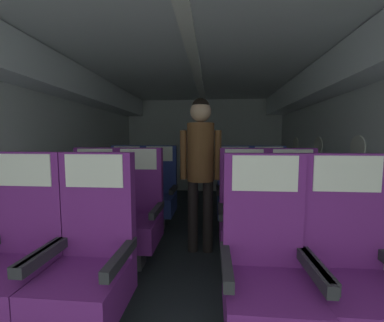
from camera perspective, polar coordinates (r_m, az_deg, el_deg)
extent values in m
cube|color=#23282D|center=(2.93, 0.32, -19.14)|extent=(3.80, 6.08, 0.02)
cube|color=silver|center=(3.34, -32.16, 2.21)|extent=(0.08, 5.68, 2.14)
cube|color=silver|center=(3.10, 35.71, 1.87)|extent=(0.08, 5.68, 2.14)
cube|color=silver|center=(2.84, 0.35, 24.61)|extent=(3.68, 5.68, 0.06)
cube|color=#B6BBBB|center=(5.53, 2.74, 3.81)|extent=(3.68, 0.06, 2.14)
cube|color=silver|center=(3.29, -29.62, 17.21)|extent=(0.37, 5.45, 0.36)
cube|color=silver|center=(3.08, 32.79, 17.97)|extent=(0.37, 5.45, 0.36)
cube|color=white|center=(2.82, 0.35, 23.85)|extent=(0.12, 5.11, 0.02)
cylinder|color=white|center=(3.08, 35.03, 2.69)|extent=(0.01, 0.26, 0.26)
cylinder|color=white|center=(3.93, 28.12, 3.33)|extent=(0.01, 0.26, 0.26)
cylinder|color=white|center=(4.81, 23.69, 3.71)|extent=(0.01, 0.26, 0.26)
cube|color=#6B237A|center=(1.88, -37.68, -22.75)|extent=(0.45, 0.49, 0.23)
cube|color=#6B237A|center=(1.87, -34.25, -8.24)|extent=(0.45, 0.09, 0.65)
cube|color=#28282D|center=(1.66, -32.33, -18.33)|extent=(0.05, 0.41, 0.06)
cube|color=silver|center=(1.80, -35.56, -1.79)|extent=(0.36, 0.01, 0.20)
cube|color=#6B237A|center=(1.63, -24.44, -26.53)|extent=(0.45, 0.49, 0.23)
cube|color=#6B237A|center=(1.62, -21.53, -9.62)|extent=(0.45, 0.09, 0.65)
cube|color=#28282D|center=(1.45, -16.79, -21.28)|extent=(0.05, 0.41, 0.06)
cube|color=#28282D|center=(1.65, -31.61, -18.50)|extent=(0.05, 0.41, 0.06)
cube|color=silver|center=(1.54, -22.58, -2.22)|extent=(0.36, 0.01, 0.20)
cube|color=#6B237A|center=(1.65, 34.89, -26.74)|extent=(0.45, 0.49, 0.23)
cube|color=#6B237A|center=(1.64, 32.17, -9.94)|extent=(0.45, 0.09, 0.65)
cube|color=#28282D|center=(1.46, 27.45, -21.45)|extent=(0.05, 0.41, 0.06)
cube|color=silver|center=(1.55, 33.35, -2.61)|extent=(0.36, 0.01, 0.20)
cube|color=#6B237A|center=(1.48, 17.79, -29.96)|extent=(0.45, 0.49, 0.23)
cube|color=#6B237A|center=(1.47, 16.52, -11.05)|extent=(0.45, 0.09, 0.65)
cube|color=#28282D|center=(1.43, 27.11, -21.94)|extent=(0.05, 0.41, 0.06)
cube|color=#28282D|center=(1.34, 8.27, -23.34)|extent=(0.05, 0.41, 0.06)
cube|color=silver|center=(1.38, 17.14, -2.89)|extent=(0.36, 0.01, 0.20)
cube|color=#38383D|center=(2.62, -23.26, -19.57)|extent=(0.16, 0.17, 0.23)
cube|color=#6B237A|center=(2.54, -23.45, -14.80)|extent=(0.45, 0.49, 0.23)
cube|color=#6B237A|center=(2.60, -21.70, -4.18)|extent=(0.45, 0.09, 0.65)
cube|color=#28282D|center=(2.38, -18.99, -10.75)|extent=(0.05, 0.41, 0.06)
cube|color=#28282D|center=(2.58, -27.87, -9.83)|extent=(0.05, 0.41, 0.06)
cube|color=silver|center=(2.53, -22.35, 0.50)|extent=(0.36, 0.01, 0.20)
cube|color=#38383D|center=(2.45, -13.53, -21.07)|extent=(0.16, 0.17, 0.23)
cube|color=#6B237A|center=(2.36, -13.65, -16.01)|extent=(0.45, 0.49, 0.23)
cube|color=#6B237A|center=(2.43, -12.37, -4.57)|extent=(0.45, 0.09, 0.65)
cube|color=#28282D|center=(2.24, -8.43, -11.55)|extent=(0.05, 0.41, 0.06)
cube|color=#28282D|center=(2.37, -18.77, -10.81)|extent=(0.05, 0.41, 0.06)
cube|color=silver|center=(2.36, -12.81, 0.44)|extent=(0.36, 0.01, 0.20)
cube|color=#38383D|center=(2.48, 23.47, -21.12)|extent=(0.16, 0.17, 0.23)
cube|color=#6B237A|center=(2.38, 23.68, -16.11)|extent=(0.45, 0.49, 0.23)
cube|color=#6B237A|center=(2.45, 22.56, -4.75)|extent=(0.45, 0.09, 0.65)
cube|color=#28282D|center=(2.40, 28.82, -11.02)|extent=(0.05, 0.41, 0.06)
cube|color=#28282D|center=(2.26, 18.59, -11.61)|extent=(0.05, 0.41, 0.06)
cube|color=silver|center=(2.38, 23.08, 0.20)|extent=(0.36, 0.01, 0.20)
cube|color=#38383D|center=(2.38, 12.49, -21.91)|extent=(0.16, 0.17, 0.23)
cube|color=#6B237A|center=(2.29, 12.61, -16.72)|extent=(0.45, 0.49, 0.23)
cube|color=#6B237A|center=(2.36, 12.17, -4.86)|extent=(0.45, 0.09, 0.65)
cube|color=#28282D|center=(2.26, 18.24, -11.62)|extent=(0.05, 0.41, 0.06)
cube|color=#28282D|center=(2.20, 7.03, -11.84)|extent=(0.05, 0.41, 0.06)
cube|color=silver|center=(2.28, 12.42, 0.30)|extent=(0.36, 0.01, 0.20)
cube|color=#38383D|center=(3.39, -15.99, -13.64)|extent=(0.16, 0.17, 0.23)
cube|color=navy|center=(3.32, -16.09, -9.85)|extent=(0.45, 0.49, 0.23)
cube|color=navy|center=(3.42, -15.07, -1.84)|extent=(0.45, 0.09, 0.65)
cube|color=#28282D|center=(3.21, -12.56, -6.54)|extent=(0.05, 0.41, 0.06)
cube|color=#28282D|center=(3.36, -19.62, -6.18)|extent=(0.05, 0.41, 0.06)
cube|color=silver|center=(3.36, -15.44, 1.73)|extent=(0.36, 0.01, 0.20)
cube|color=#38383D|center=(3.27, -8.27, -14.20)|extent=(0.16, 0.17, 0.23)
cube|color=navy|center=(3.20, -8.33, -10.28)|extent=(0.45, 0.49, 0.23)
cube|color=navy|center=(3.30, -7.63, -1.96)|extent=(0.45, 0.09, 0.65)
cube|color=#28282D|center=(3.11, -4.49, -6.79)|extent=(0.05, 0.41, 0.06)
cube|color=#28282D|center=(3.21, -12.14, -6.52)|extent=(0.05, 0.41, 0.06)
cube|color=silver|center=(3.24, -7.86, 1.75)|extent=(0.36, 0.01, 0.20)
cube|color=#38383D|center=(3.28, 18.19, -14.33)|extent=(0.16, 0.17, 0.23)
cube|color=navy|center=(3.21, 18.31, -10.43)|extent=(0.45, 0.49, 0.23)
cube|color=navy|center=(3.32, 17.73, -2.13)|extent=(0.45, 0.09, 0.65)
cube|color=#28282D|center=(3.22, 22.16, -6.74)|extent=(0.05, 0.41, 0.06)
cube|color=#28282D|center=(3.12, 14.54, -6.89)|extent=(0.05, 0.41, 0.06)
cube|color=silver|center=(3.25, 18.02, 1.56)|extent=(0.36, 0.01, 0.20)
cube|color=#38383D|center=(3.21, 10.26, -14.62)|extent=(0.16, 0.17, 0.23)
cube|color=navy|center=(3.14, 10.32, -10.63)|extent=(0.45, 0.49, 0.23)
cube|color=navy|center=(3.24, 10.12, -2.12)|extent=(0.45, 0.09, 0.65)
cube|color=#28282D|center=(3.11, 14.36, -6.92)|extent=(0.05, 0.41, 0.06)
cube|color=#28282D|center=(3.07, 6.36, -6.95)|extent=(0.05, 0.41, 0.06)
cube|color=silver|center=(3.18, 10.26, 1.65)|extent=(0.36, 0.01, 0.20)
cylinder|color=black|center=(2.59, 0.21, -13.08)|extent=(0.11, 0.11, 0.77)
cylinder|color=black|center=(2.59, 3.84, -13.15)|extent=(0.11, 0.11, 0.77)
cylinder|color=brown|center=(2.46, 2.07, 2.14)|extent=(0.28, 0.28, 0.60)
cylinder|color=brown|center=(2.48, -2.09, 1.47)|extent=(0.07, 0.07, 0.51)
cylinder|color=brown|center=(2.46, 6.25, 1.41)|extent=(0.07, 0.07, 0.51)
sphere|color=tan|center=(2.48, 2.10, 11.86)|extent=(0.22, 0.22, 0.22)
sphere|color=black|center=(2.48, 2.10, 12.85)|extent=(0.18, 0.18, 0.18)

